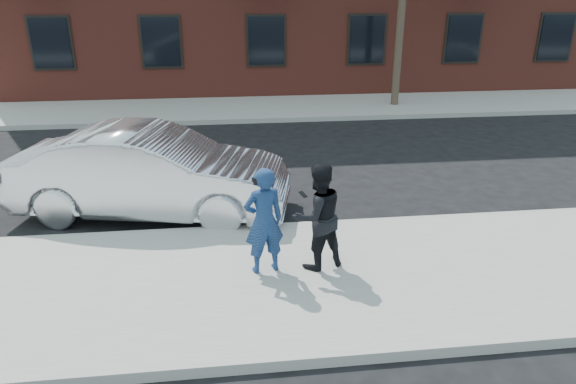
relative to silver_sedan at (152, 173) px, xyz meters
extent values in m
plane|color=black|center=(2.88, -2.61, -0.83)|extent=(100.00, 100.00, 0.00)
cube|color=gray|center=(2.88, -2.86, -0.76)|extent=(50.00, 3.50, 0.15)
cube|color=#999691|center=(2.88, -1.06, -0.76)|extent=(50.00, 0.10, 0.15)
cube|color=gray|center=(2.88, 8.64, -0.76)|extent=(50.00, 3.50, 0.15)
cube|color=#999691|center=(2.88, 6.84, -0.76)|extent=(50.00, 0.10, 0.15)
cube|color=black|center=(-4.62, 10.33, 1.37)|extent=(1.30, 0.06, 1.70)
cube|color=black|center=(6.78, 10.33, 1.37)|extent=(1.30, 0.06, 1.70)
cube|color=black|center=(14.38, 10.33, 1.37)|extent=(1.30, 0.06, 1.70)
cylinder|color=#3C3023|center=(7.38, 8.39, 1.42)|extent=(0.26, 0.26, 4.20)
imported|color=silver|center=(0.00, 0.00, 0.00)|extent=(5.30, 2.74, 1.66)
imported|color=navy|center=(1.89, -2.60, 0.12)|extent=(0.66, 0.51, 1.60)
cube|color=black|center=(1.79, -2.40, 0.65)|extent=(0.10, 0.14, 0.08)
imported|color=black|center=(2.67, -2.56, 0.13)|extent=(0.95, 0.84, 1.61)
cube|color=black|center=(2.47, -2.44, 0.43)|extent=(0.13, 0.15, 0.06)
camera|label=1|loc=(1.44, -9.20, 3.20)|focal=32.00mm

